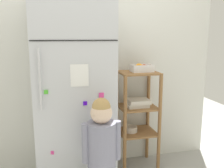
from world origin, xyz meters
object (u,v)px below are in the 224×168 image
object	(u,v)px
fruit_bin	(142,68)
pantry_shelf_unit	(137,111)
refrigerator	(74,93)
child_standing	(102,145)

from	to	relation	value
fruit_bin	pantry_shelf_unit	bearing A→B (deg)	164.74
refrigerator	child_standing	bearing A→B (deg)	-72.07
refrigerator	child_standing	distance (m)	0.62
pantry_shelf_unit	fruit_bin	distance (m)	0.46
pantry_shelf_unit	fruit_bin	world-z (taller)	fruit_bin
refrigerator	fruit_bin	xyz separation A→B (m)	(0.71, 0.10, 0.20)
refrigerator	fruit_bin	world-z (taller)	refrigerator
pantry_shelf_unit	fruit_bin	xyz separation A→B (m)	(0.04, -0.01, 0.46)
refrigerator	child_standing	world-z (taller)	refrigerator
child_standing	pantry_shelf_unit	world-z (taller)	pantry_shelf_unit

